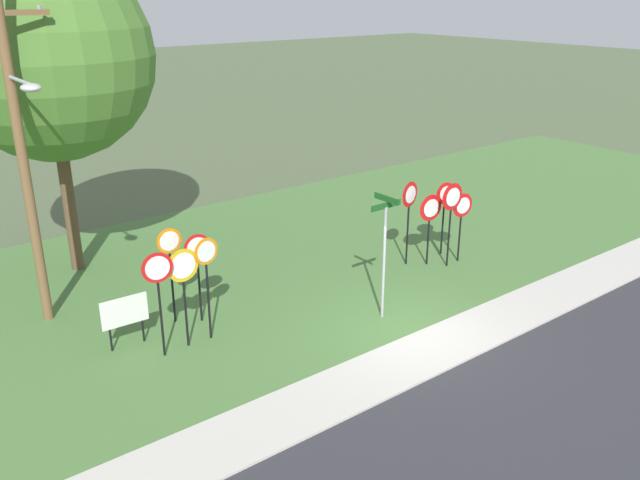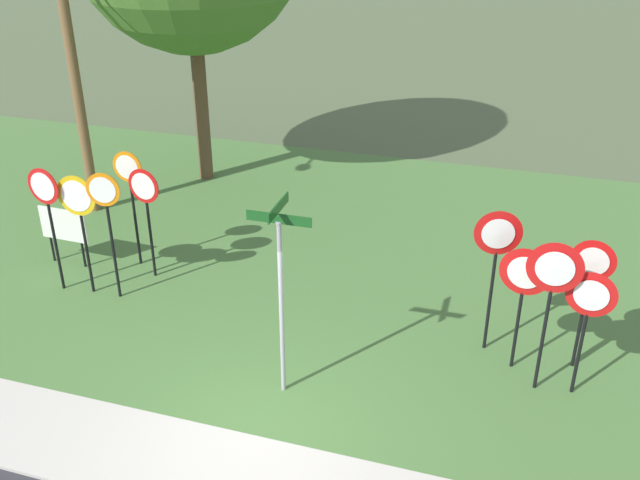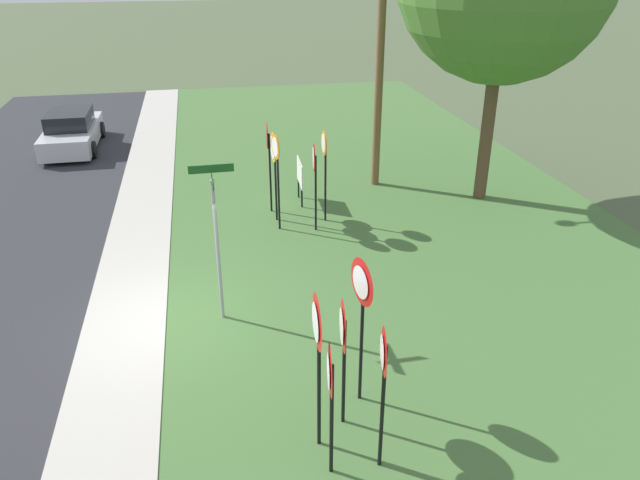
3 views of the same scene
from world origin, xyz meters
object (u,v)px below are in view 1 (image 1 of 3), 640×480
Objects in this scene: yield_sign_center at (431,213)px; oak_tree_left at (48,56)px; yield_sign_far_left at (452,205)px; street_name_post at (384,247)px; stop_sign_far_left at (198,259)px; yield_sign_near_right at (462,212)px; stop_sign_far_right at (184,276)px; yield_sign_far_right at (410,203)px; notice_board at (125,314)px; utility_pole at (22,144)px; stop_sign_near_left at (170,256)px; stop_sign_near_right at (158,282)px; yield_sign_near_left at (445,201)px; stop_sign_far_center at (207,268)px.

oak_tree_left is (-8.45, 6.18, 4.50)m from yield_sign_center.
street_name_post is at bearing -160.67° from yield_sign_far_left.
yield_sign_near_right is (8.06, -1.33, -0.08)m from stop_sign_far_left.
stop_sign_far_right is 7.96m from yield_sign_center.
yield_sign_far_right is (-1.43, 0.79, 0.34)m from yield_sign_near_right.
stop_sign_far_left is 2.14m from notice_board.
oak_tree_left is (1.68, 2.88, 1.62)m from utility_pole.
stop_sign_near_left is 1.64m from stop_sign_near_right.
oak_tree_left reaches higher than street_name_post.
stop_sign_near_right is (-0.93, -1.36, 0.06)m from stop_sign_near_left.
yield_sign_near_right is at bearing -39.92° from yield_sign_far_right.
stop_sign_near_left is 8.68m from yield_sign_near_left.
stop_sign_far_center is at bearing 9.64° from stop_sign_near_right.
stop_sign_far_right reaches higher than stop_sign_far_left.
yield_sign_near_right is (8.61, -1.70, -0.18)m from stop_sign_near_left.
stop_sign_far_center reaches higher than notice_board.
yield_sign_far_right is at bearing 147.58° from yield_sign_center.
utility_pole is (-2.17, 3.28, 2.72)m from stop_sign_far_right.
stop_sign_far_left is (0.55, -0.37, -0.10)m from stop_sign_near_left.
stop_sign_near_right is 1.09× the size of stop_sign_far_left.
oak_tree_left is (-8.84, 6.63, 4.19)m from yield_sign_far_left.
yield_sign_far_left reaches higher than yield_sign_near_right.
utility_pole is at bearing 169.44° from yield_sign_near_right.
notice_board is (-9.08, 0.88, -0.79)m from yield_sign_center.
notice_board is at bearing 124.40° from stop_sign_near_right.
yield_sign_near_left is 11.82m from utility_pole.
yield_sign_far_left is at bearing -5.80° from notice_board.
stop_sign_near_right is 0.98× the size of yield_sign_far_left.
yield_sign_center is 3.78m from street_name_post.
oak_tree_left is at bearing 85.51° from notice_board.
oak_tree_left is (-7.97, 5.78, 4.19)m from yield_sign_far_right.
yield_sign_near_right is at bearing -34.94° from oak_tree_left.
yield_sign_far_left reaches higher than stop_sign_far_left.
stop_sign_far_left is 1.06× the size of yield_sign_center.
stop_sign_near_right is 9.56m from yield_sign_near_left.
yield_sign_near_left is 0.99m from yield_sign_far_left.
stop_sign_far_left is 7.18m from yield_sign_center.
notice_board is (-1.96, -0.05, -0.84)m from stop_sign_far_left.
yield_sign_far_left reaches higher than yield_sign_near_left.
stop_sign_far_left is 0.91× the size of stop_sign_far_center.
stop_sign_near_right is at bearing -174.20° from yield_sign_near_right.
notice_board is at bearing -171.06° from stop_sign_far_left.
stop_sign_near_left is 0.67m from stop_sign_far_left.
yield_sign_far_right is at bearing -5.79° from stop_sign_far_center.
yield_sign_far_left is 1.22m from yield_sign_far_right.
yield_sign_near_right is 0.84× the size of yield_sign_far_left.
utility_pole is at bearing 121.49° from stop_sign_far_right.
yield_sign_far_right reaches higher than stop_sign_near_right.
stop_sign_far_right is at bearing -102.10° from stop_sign_near_left.
stop_sign_near_left is 7.24m from yield_sign_far_right.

